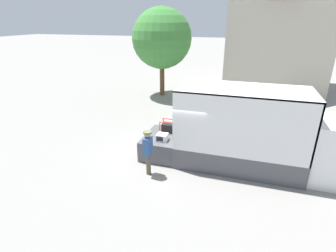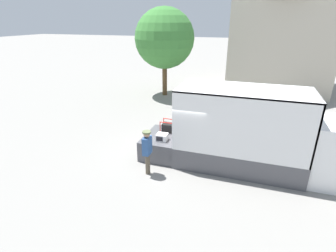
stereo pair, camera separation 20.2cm
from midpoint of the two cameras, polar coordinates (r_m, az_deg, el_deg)
name	(u,v)px [view 1 (the left image)]	position (r m, az deg, el deg)	size (l,w,h in m)	color
ground_plane	(179,156)	(11.57, 1.98, -6.44)	(160.00, 160.00, 0.00)	gray
box_truck	(281,148)	(10.92, 22.87, -4.53)	(6.91, 2.25, 3.19)	white
tailgate_deck	(163,144)	(11.57, -1.63, -4.00)	(1.52, 2.14, 0.87)	#4C4C51
microwave	(162,137)	(10.88, -1.80, -2.43)	(0.44, 0.43, 0.28)	white
portable_generator	(169,128)	(11.67, -0.28, -0.33)	(0.69, 0.51, 0.53)	black
worker_person	(148,148)	(9.80, -4.99, -4.86)	(0.32, 0.44, 1.78)	brown
house_backdrop	(277,26)	(24.42, 22.49, 19.50)	(7.85, 7.64, 9.89)	beige
street_tree	(162,39)	(20.16, -1.67, 18.50)	(4.37, 4.37, 6.43)	brown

